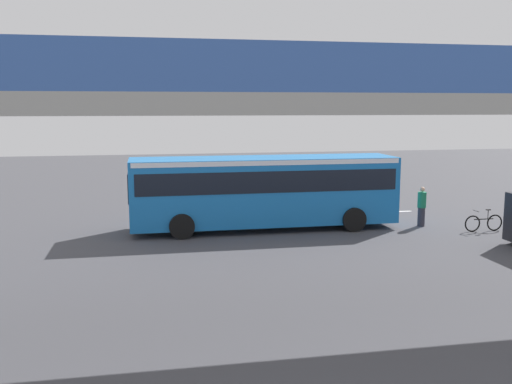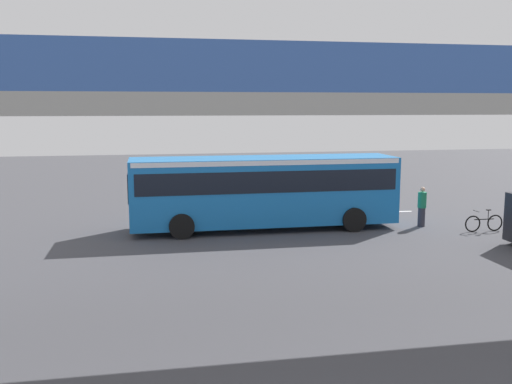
# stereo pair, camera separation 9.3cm
# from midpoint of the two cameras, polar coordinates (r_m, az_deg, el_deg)

# --- Properties ---
(ground) EXTENTS (80.00, 80.00, 0.00)m
(ground) POSITION_cam_midpoint_polar(r_m,az_deg,el_deg) (25.70, 3.37, -3.41)
(ground) COLOR #424247
(city_bus) EXTENTS (11.54, 2.85, 3.15)m
(city_bus) POSITION_cam_midpoint_polar(r_m,az_deg,el_deg) (24.76, 0.71, 0.57)
(city_bus) COLOR #196BB7
(city_bus) RESTS_ON ground
(bicycle_black) EXTENTS (1.77, 0.44, 0.96)m
(bicycle_black) POSITION_cam_midpoint_polar(r_m,az_deg,el_deg) (26.35, 21.75, -2.89)
(bicycle_black) COLOR black
(bicycle_black) RESTS_ON ground
(pedestrian) EXTENTS (0.38, 0.38, 1.79)m
(pedestrian) POSITION_cam_midpoint_polar(r_m,az_deg,el_deg) (26.48, 16.17, -1.43)
(pedestrian) COLOR #2D2D38
(pedestrian) RESTS_ON ground
(traffic_sign) EXTENTS (0.08, 0.60, 2.80)m
(traffic_sign) POSITION_cam_midpoint_polar(r_m,az_deg,el_deg) (30.47, 9.87, 1.97)
(traffic_sign) COLOR slate
(traffic_sign) RESTS_ON ground
(lane_dash_leftmost) EXTENTS (2.00, 0.20, 0.01)m
(lane_dash_leftmost) POSITION_cam_midpoint_polar(r_m,az_deg,el_deg) (29.86, 13.46, -1.93)
(lane_dash_leftmost) COLOR silver
(lane_dash_leftmost) RESTS_ON ground
(lane_dash_left) EXTENTS (2.00, 0.20, 0.01)m
(lane_dash_left) POSITION_cam_midpoint_polar(r_m,az_deg,el_deg) (28.45, 6.10, -2.26)
(lane_dash_left) COLOR silver
(lane_dash_left) RESTS_ON ground
(lane_dash_centre) EXTENTS (2.00, 0.20, 0.01)m
(lane_dash_centre) POSITION_cam_midpoint_polar(r_m,az_deg,el_deg) (27.55, -1.88, -2.58)
(lane_dash_centre) COLOR silver
(lane_dash_centre) RESTS_ON ground
(lane_dash_right) EXTENTS (2.00, 0.20, 0.01)m
(lane_dash_right) POSITION_cam_midpoint_polar(r_m,az_deg,el_deg) (27.22, -10.23, -2.85)
(lane_dash_right) COLOR silver
(lane_dash_right) RESTS_ON ground
(pedestrian_overpass) EXTENTS (29.31, 2.60, 6.75)m
(pedestrian_overpass) POSITION_cam_midpoint_polar(r_m,az_deg,el_deg) (14.91, 14.02, 7.09)
(pedestrian_overpass) COLOR #9E9E99
(pedestrian_overpass) RESTS_ON ground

